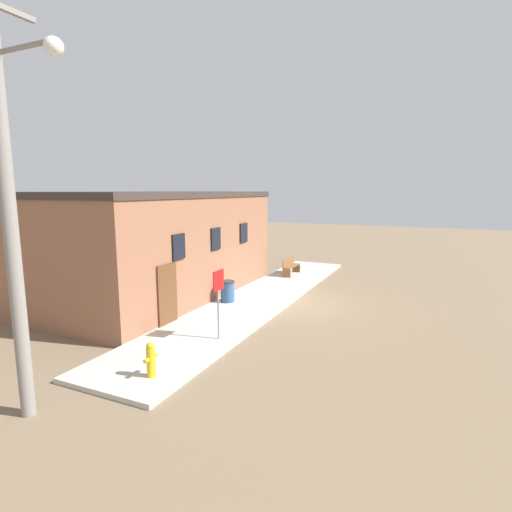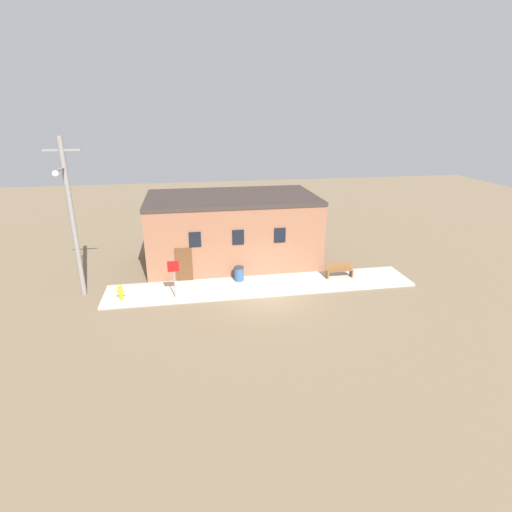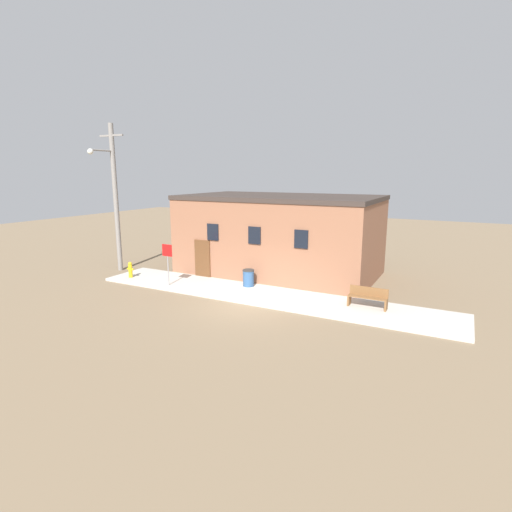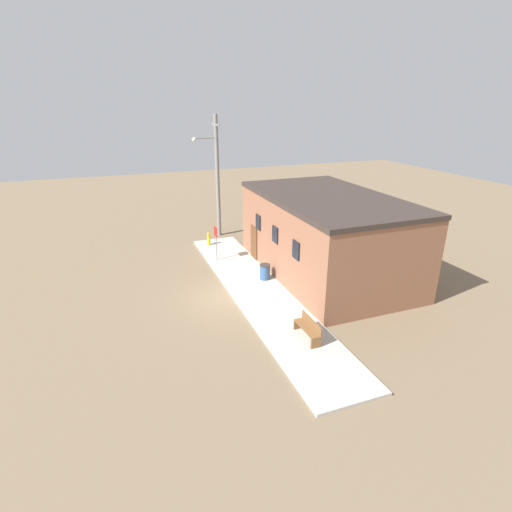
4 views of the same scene
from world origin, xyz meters
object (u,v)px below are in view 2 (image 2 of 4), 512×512
Objects in this scene: bench at (339,270)px; utility_pole at (71,216)px; stop_sign at (174,272)px; trash_bin at (239,274)px; fire_hydrant at (121,292)px.

utility_pole is (-15.07, 0.33, 4.00)m from bench.
utility_pole is at bearing 163.13° from stop_sign.
bench is at bearing -4.84° from trash_bin.
trash_bin is 0.10× the size of utility_pole.
utility_pole is at bearing 149.57° from fire_hydrant.
utility_pole is (-2.24, 1.31, 4.01)m from fire_hydrant.
fire_hydrant is 12.87m from bench.
bench reaches higher than trash_bin.
stop_sign reaches higher than bench.
utility_pole is at bearing 178.76° from bench.
utility_pole is (-5.14, 1.56, 2.96)m from stop_sign.
fire_hydrant reaches higher than trash_bin.
utility_pole reaches higher than bench.
trash_bin is at bearing 175.16° from bench.
fire_hydrant is 0.53× the size of bench.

